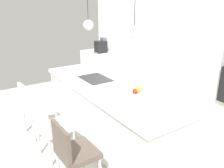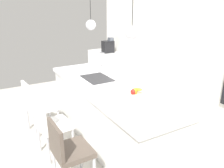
{
  "view_description": "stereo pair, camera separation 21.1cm",
  "coord_description": "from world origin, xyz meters",
  "px_view_note": "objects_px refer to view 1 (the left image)",
  "views": [
    {
      "loc": [
        2.77,
        -1.77,
        2.08
      ],
      "look_at": [
        0.1,
        0.0,
        0.96
      ],
      "focal_mm": 37.68,
      "sensor_mm": 36.0,
      "label": 1
    },
    {
      "loc": [
        2.88,
        -1.59,
        2.08
      ],
      "look_at": [
        0.1,
        0.0,
        0.96
      ],
      "focal_mm": 37.68,
      "sensor_mm": 36.0,
      "label": 2
    }
  ],
  "objects_px": {
    "fruit_bowl": "(136,94)",
    "chair_near": "(35,107)",
    "chair_middle": "(50,125)",
    "chair_far": "(73,151)",
    "coffee_machine": "(101,46)"
  },
  "relations": [
    {
      "from": "fruit_bowl",
      "to": "chair_near",
      "type": "height_order",
      "value": "fruit_bowl"
    },
    {
      "from": "chair_middle",
      "to": "fruit_bowl",
      "type": "bearing_deg",
      "value": 57.11
    },
    {
      "from": "chair_far",
      "to": "coffee_machine",
      "type": "bearing_deg",
      "value": 144.17
    },
    {
      "from": "fruit_bowl",
      "to": "chair_near",
      "type": "xyz_separation_m",
      "value": [
        -1.35,
        -0.96,
        -0.46
      ]
    },
    {
      "from": "fruit_bowl",
      "to": "chair_middle",
      "type": "height_order",
      "value": "fruit_bowl"
    },
    {
      "from": "chair_middle",
      "to": "chair_far",
      "type": "relative_size",
      "value": 1.07
    },
    {
      "from": "coffee_machine",
      "to": "chair_middle",
      "type": "bearing_deg",
      "value": -43.34
    },
    {
      "from": "chair_near",
      "to": "chair_middle",
      "type": "distance_m",
      "value": 0.72
    },
    {
      "from": "chair_near",
      "to": "chair_far",
      "type": "xyz_separation_m",
      "value": [
        1.43,
        0.01,
        0.0
      ]
    },
    {
      "from": "fruit_bowl",
      "to": "chair_middle",
      "type": "bearing_deg",
      "value": -122.89
    },
    {
      "from": "chair_middle",
      "to": "chair_far",
      "type": "distance_m",
      "value": 0.7
    },
    {
      "from": "coffee_machine",
      "to": "chair_near",
      "type": "relative_size",
      "value": 0.43
    },
    {
      "from": "chair_near",
      "to": "chair_far",
      "type": "height_order",
      "value": "chair_near"
    },
    {
      "from": "fruit_bowl",
      "to": "chair_far",
      "type": "xyz_separation_m",
      "value": [
        0.08,
        -0.95,
        -0.45
      ]
    },
    {
      "from": "fruit_bowl",
      "to": "chair_near",
      "type": "distance_m",
      "value": 1.72
    }
  ]
}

